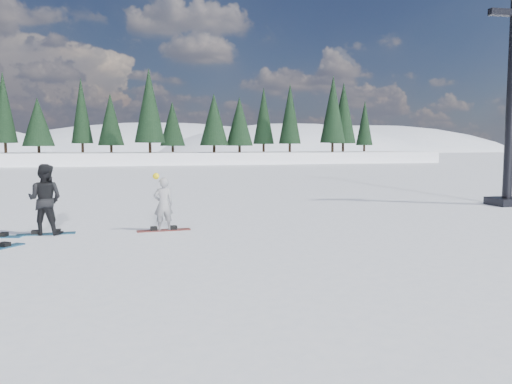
% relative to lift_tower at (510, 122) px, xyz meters
% --- Properties ---
extents(ground, '(420.00, 420.00, 0.00)m').
position_rel_lift_tower_xyz_m(ground, '(-15.33, -2.88, -3.34)').
color(ground, white).
rests_on(ground, ground).
extents(alpine_backdrop, '(412.50, 227.00, 53.20)m').
position_rel_lift_tower_xyz_m(alpine_backdrop, '(-27.05, 186.29, -17.31)').
color(alpine_backdrop, white).
rests_on(alpine_backdrop, ground).
extents(lift_tower, '(2.27, 1.33, 8.20)m').
position_rel_lift_tower_xyz_m(lift_tower, '(0.00, 0.00, 0.00)').
color(lift_tower, black).
rests_on(lift_tower, ground).
extents(snowboarder_woman, '(0.59, 0.43, 1.66)m').
position_rel_lift_tower_xyz_m(snowboarder_woman, '(-13.98, -2.34, -2.56)').
color(snowboarder_woman, '#A9AAAF').
rests_on(snowboarder_woman, ground).
extents(snowboarder_man, '(1.11, 0.98, 1.92)m').
position_rel_lift_tower_xyz_m(snowboarder_man, '(-17.12, -2.06, -2.38)').
color(snowboarder_man, black).
rests_on(snowboarder_man, ground).
extents(snowboard_woman, '(1.51, 0.31, 0.03)m').
position_rel_lift_tower_xyz_m(snowboard_woman, '(-13.98, -2.33, -3.32)').
color(snowboard_woman, maroon).
rests_on(snowboard_woman, ground).
extents(snowboard_man, '(1.50, 0.28, 0.03)m').
position_rel_lift_tower_xyz_m(snowboard_man, '(-17.12, -2.06, -3.32)').
color(snowboard_man, '#155677').
rests_on(snowboard_man, ground).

